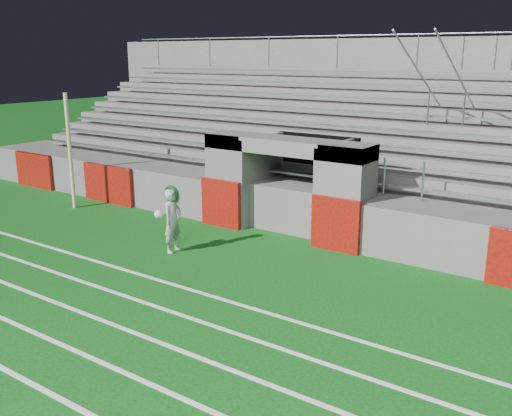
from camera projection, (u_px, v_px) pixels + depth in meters
The scene contains 5 objects.
ground at pixel (203, 270), 12.90m from camera, with size 90.00×90.00×0.00m, color #0C4B11.
field_post at pixel (70, 152), 17.75m from camera, with size 0.12×0.12×3.61m, color beige.
stadium_structure at pixel (358, 156), 18.82m from camera, with size 26.00×8.48×5.42m.
goalkeeper_with_ball at pixel (172, 221), 13.93m from camera, with size 0.60×0.62×1.58m.
hose_coil at pixel (171, 194), 17.09m from camera, with size 0.52×0.14×0.52m.
Camera 1 is at (7.89, -9.23, 4.73)m, focal length 40.00 mm.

